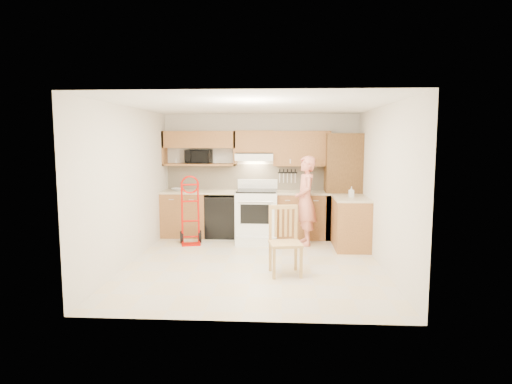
# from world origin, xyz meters

# --- Properties ---
(floor) EXTENTS (4.00, 4.50, 0.02)m
(floor) POSITION_xyz_m (0.00, 0.00, -0.01)
(floor) COLOR beige
(floor) RESTS_ON ground
(ceiling) EXTENTS (4.00, 4.50, 0.02)m
(ceiling) POSITION_xyz_m (0.00, 0.00, 2.51)
(ceiling) COLOR white
(ceiling) RESTS_ON ground
(wall_back) EXTENTS (4.00, 0.02, 2.50)m
(wall_back) POSITION_xyz_m (0.00, 2.26, 1.25)
(wall_back) COLOR beige
(wall_back) RESTS_ON ground
(wall_front) EXTENTS (4.00, 0.02, 2.50)m
(wall_front) POSITION_xyz_m (0.00, -2.26, 1.25)
(wall_front) COLOR beige
(wall_front) RESTS_ON ground
(wall_left) EXTENTS (0.02, 4.50, 2.50)m
(wall_left) POSITION_xyz_m (-2.01, 0.00, 1.25)
(wall_left) COLOR beige
(wall_left) RESTS_ON ground
(wall_right) EXTENTS (0.02, 4.50, 2.50)m
(wall_right) POSITION_xyz_m (2.01, 0.00, 1.25)
(wall_right) COLOR beige
(wall_right) RESTS_ON ground
(backsplash) EXTENTS (3.92, 0.03, 0.55)m
(backsplash) POSITION_xyz_m (0.00, 2.23, 1.20)
(backsplash) COLOR beige
(backsplash) RESTS_ON wall_back
(lower_cab_left) EXTENTS (0.90, 0.60, 0.90)m
(lower_cab_left) POSITION_xyz_m (-1.55, 1.95, 0.45)
(lower_cab_left) COLOR #AB6635
(lower_cab_left) RESTS_ON ground
(dishwasher) EXTENTS (0.60, 0.60, 0.85)m
(dishwasher) POSITION_xyz_m (-0.80, 1.95, 0.42)
(dishwasher) COLOR black
(dishwasher) RESTS_ON ground
(lower_cab_right) EXTENTS (1.14, 0.60, 0.90)m
(lower_cab_right) POSITION_xyz_m (0.83, 1.95, 0.45)
(lower_cab_right) COLOR #AB6635
(lower_cab_right) RESTS_ON ground
(countertop_left) EXTENTS (1.50, 0.63, 0.04)m
(countertop_left) POSITION_xyz_m (-1.25, 1.95, 0.92)
(countertop_left) COLOR beige
(countertop_left) RESTS_ON lower_cab_left
(countertop_right) EXTENTS (1.14, 0.63, 0.04)m
(countertop_right) POSITION_xyz_m (0.83, 1.95, 0.92)
(countertop_right) COLOR beige
(countertop_right) RESTS_ON lower_cab_right
(cab_return_right) EXTENTS (0.60, 1.00, 0.90)m
(cab_return_right) POSITION_xyz_m (1.70, 1.15, 0.45)
(cab_return_right) COLOR #AB6635
(cab_return_right) RESTS_ON ground
(countertop_return) EXTENTS (0.63, 1.00, 0.04)m
(countertop_return) POSITION_xyz_m (1.70, 1.15, 0.92)
(countertop_return) COLOR beige
(countertop_return) RESTS_ON cab_return_right
(pantry_tall) EXTENTS (0.70, 0.60, 2.10)m
(pantry_tall) POSITION_xyz_m (1.65, 1.95, 1.05)
(pantry_tall) COLOR brown
(pantry_tall) RESTS_ON ground
(upper_cab_left) EXTENTS (1.50, 0.33, 0.34)m
(upper_cab_left) POSITION_xyz_m (-1.25, 2.08, 1.98)
(upper_cab_left) COLOR #AB6635
(upper_cab_left) RESTS_ON wall_back
(upper_shelf_mw) EXTENTS (1.50, 0.33, 0.04)m
(upper_shelf_mw) POSITION_xyz_m (-1.25, 2.08, 1.47)
(upper_shelf_mw) COLOR #AB6635
(upper_shelf_mw) RESTS_ON wall_back
(upper_cab_center) EXTENTS (0.76, 0.33, 0.44)m
(upper_cab_center) POSITION_xyz_m (-0.12, 2.08, 1.94)
(upper_cab_center) COLOR #AB6635
(upper_cab_center) RESTS_ON wall_back
(upper_cab_right) EXTENTS (1.14, 0.33, 0.70)m
(upper_cab_right) POSITION_xyz_m (0.83, 2.08, 1.80)
(upper_cab_right) COLOR #AB6635
(upper_cab_right) RESTS_ON wall_back
(range_hood) EXTENTS (0.76, 0.46, 0.14)m
(range_hood) POSITION_xyz_m (-0.12, 2.02, 1.63)
(range_hood) COLOR white
(range_hood) RESTS_ON wall_back
(knife_strip) EXTENTS (0.40, 0.05, 0.29)m
(knife_strip) POSITION_xyz_m (0.55, 2.21, 1.24)
(knife_strip) COLOR black
(knife_strip) RESTS_ON backsplash
(microwave) EXTENTS (0.54, 0.38, 0.28)m
(microwave) POSITION_xyz_m (-1.27, 2.08, 1.63)
(microwave) COLOR black
(microwave) RESTS_ON upper_shelf_mw
(range) EXTENTS (0.80, 1.05, 1.18)m
(range) POSITION_xyz_m (-0.05, 1.60, 0.59)
(range) COLOR white
(range) RESTS_ON ground
(person) EXTENTS (0.48, 0.66, 1.68)m
(person) POSITION_xyz_m (0.88, 1.35, 0.84)
(person) COLOR #E37E68
(person) RESTS_ON ground
(hand_truck) EXTENTS (0.55, 0.52, 1.18)m
(hand_truck) POSITION_xyz_m (-1.29, 1.27, 0.59)
(hand_truck) COLOR red
(hand_truck) RESTS_ON ground
(dining_chair) EXTENTS (0.53, 0.56, 1.01)m
(dining_chair) POSITION_xyz_m (0.49, -0.54, 0.50)
(dining_chair) COLOR tan
(dining_chair) RESTS_ON ground
(soap_bottle) EXTENTS (0.09, 0.09, 0.19)m
(soap_bottle) POSITION_xyz_m (1.70, 1.16, 1.04)
(soap_bottle) COLOR white
(soap_bottle) RESTS_ON countertop_return
(bowl) EXTENTS (0.30, 0.30, 0.06)m
(bowl) POSITION_xyz_m (-1.70, 1.95, 0.97)
(bowl) COLOR white
(bowl) RESTS_ON countertop_left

